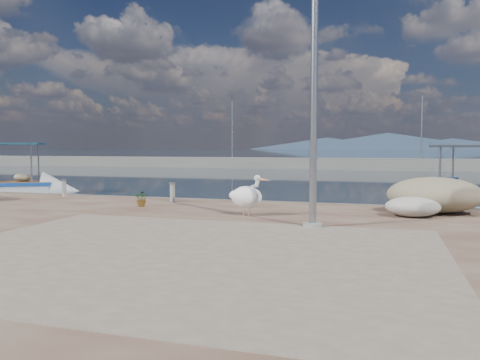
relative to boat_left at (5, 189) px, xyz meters
name	(u,v)px	position (x,y,z in m)	size (l,w,h in m)	color
ground	(194,244)	(13.78, -8.49, -0.23)	(1400.00, 1400.00, 0.00)	#162635
quay	(2,321)	(13.78, -14.49, 0.02)	(44.00, 22.00, 0.50)	#533524
quay_patch	(181,252)	(14.78, -11.49, 0.27)	(9.00, 7.00, 0.01)	gray
breakwater	(340,164)	(13.78, 31.51, 0.37)	(120.00, 2.20, 7.50)	gray
mountains	(383,142)	(18.17, 641.51, 9.27)	(370.00, 280.00, 22.00)	#28384C
boat_left	(5,189)	(0.00, 0.00, 0.00)	(6.45, 4.76, 3.00)	white
pelican	(247,196)	(14.66, -6.89, 0.79)	(1.14, 0.58, 1.11)	tan
lamp_post	(314,83)	(16.61, -8.17, 3.56)	(0.44, 0.96, 7.00)	gray
bollard_near	(172,191)	(11.38, -4.61, 0.63)	(0.22, 0.22, 0.67)	gray
bollard_far	(64,187)	(6.69, -4.13, 0.62)	(0.22, 0.22, 0.66)	gray
potted_plant	(142,199)	(10.97, -5.96, 0.51)	(0.44, 0.38, 0.49)	#33722D
net_pile_d	(413,207)	(18.91, -5.79, 0.53)	(1.42, 1.06, 0.53)	beige
net_pile_c	(435,195)	(19.54, -4.81, 0.77)	(2.58, 1.84, 1.01)	tan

